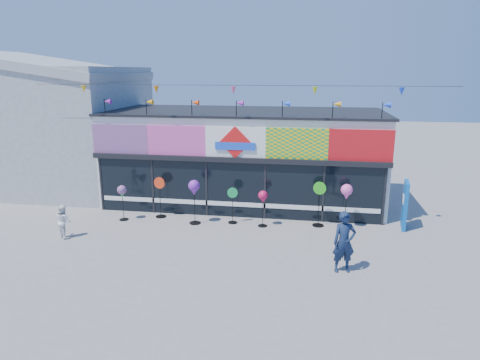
% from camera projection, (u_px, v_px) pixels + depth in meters
% --- Properties ---
extents(ground, '(80.00, 80.00, 0.00)m').
position_uv_depth(ground, '(218.00, 250.00, 14.31)').
color(ground, slate).
rests_on(ground, ground).
extents(kite_shop, '(16.00, 5.70, 5.31)m').
position_uv_depth(kite_shop, '(245.00, 156.00, 19.48)').
color(kite_shop, silver).
rests_on(kite_shop, ground).
extents(neighbour_building, '(8.18, 7.20, 6.87)m').
position_uv_depth(neighbour_building, '(54.00, 124.00, 21.78)').
color(neighbour_building, '#ABADB1').
rests_on(neighbour_building, ground).
extents(blue_sign, '(0.26, 0.92, 1.82)m').
position_uv_depth(blue_sign, '(405.00, 205.00, 16.11)').
color(blue_sign, '#0B54A8').
rests_on(blue_sign, ground).
extents(spinner_0, '(0.36, 0.36, 1.44)m').
position_uv_depth(spinner_0, '(122.00, 192.00, 16.92)').
color(spinner_0, black).
rests_on(spinner_0, ground).
extents(spinner_1, '(0.47, 0.43, 1.68)m').
position_uv_depth(spinner_1, '(160.00, 196.00, 17.33)').
color(spinner_1, black).
rests_on(spinner_1, ground).
extents(spinner_2, '(0.44, 0.44, 1.76)m').
position_uv_depth(spinner_2, '(194.00, 189.00, 16.46)').
color(spinner_2, black).
rests_on(spinner_2, ground).
extents(spinner_3, '(0.40, 0.37, 1.43)m').
position_uv_depth(spinner_3, '(233.00, 204.00, 16.68)').
color(spinner_3, black).
rests_on(spinner_3, ground).
extents(spinner_4, '(0.36, 0.36, 1.42)m').
position_uv_depth(spinner_4, '(263.00, 198.00, 16.23)').
color(spinner_4, black).
rests_on(spinner_4, ground).
extents(spinner_5, '(0.49, 0.45, 1.76)m').
position_uv_depth(spinner_5, '(319.00, 203.00, 16.32)').
color(spinner_5, black).
rests_on(spinner_5, ground).
extents(spinner_6, '(0.44, 0.44, 1.74)m').
position_uv_depth(spinner_6, '(347.00, 193.00, 15.95)').
color(spinner_6, black).
rests_on(spinner_6, ground).
extents(adult_man, '(0.77, 0.60, 1.86)m').
position_uv_depth(adult_man, '(344.00, 242.00, 12.57)').
color(adult_man, '#14213F').
rests_on(adult_man, ground).
extents(child, '(0.68, 0.63, 1.22)m').
position_uv_depth(child, '(64.00, 221.00, 15.28)').
color(child, white).
rests_on(child, ground).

